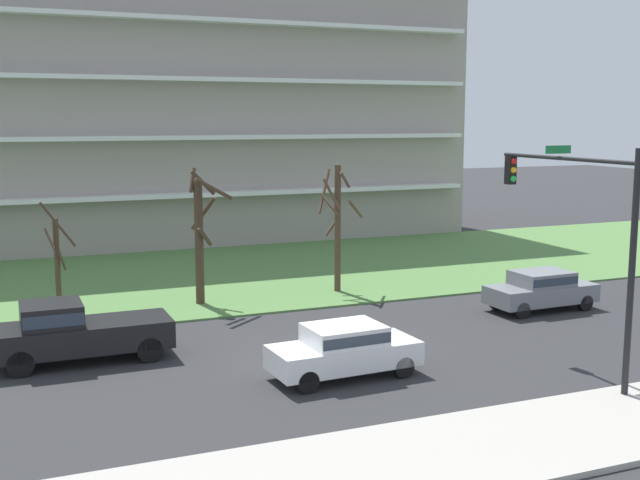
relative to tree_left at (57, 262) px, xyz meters
name	(u,v)px	position (x,y,z in m)	size (l,w,h in m)	color
ground	(325,357)	(7.37, -8.70, -2.12)	(160.00, 160.00, 0.00)	#2D2D30
sidewalk_curb_near	(463,452)	(7.37, -16.70, -2.04)	(80.00, 4.00, 0.15)	#ADA89E
grass_lawn_strip	(212,276)	(7.37, 5.30, -2.08)	(80.00, 16.00, 0.08)	#547F42
apartment_building	(152,83)	(7.37, 18.91, 7.56)	(38.22, 12.18, 19.36)	#9E938C
tree_left	(57,262)	(0.00, 0.00, 0.00)	(1.27, 0.86, 4.51)	#423023
tree_center	(200,233)	(5.49, -0.25, 0.83)	(1.78, 2.15, 5.58)	#423023
tree_right	(337,222)	(11.51, -0.21, 0.97)	(2.14, 2.14, 5.56)	#4C3828
pickup_black_near_left	(75,331)	(-0.02, -6.20, -1.10)	(5.41, 2.02, 1.95)	black
sedan_white_center_left	(344,348)	(7.13, -10.70, -1.25)	(4.48, 2.02, 1.57)	white
sedan_gray_center_right	(541,289)	(17.69, -6.20, -1.25)	(4.45, 1.92, 1.57)	slate
traffic_signal_mast	(584,221)	(13.38, -13.38, 2.53)	(0.90, 5.85, 6.77)	black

